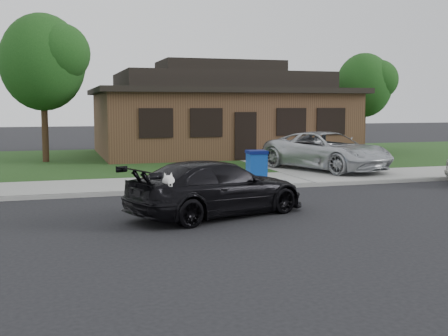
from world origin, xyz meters
name	(u,v)px	position (x,y,z in m)	size (l,w,h in m)	color
ground	(239,213)	(0.00, 0.00, 0.00)	(120.00, 120.00, 0.00)	black
sidewalk	(190,183)	(0.00, 5.00, 0.06)	(60.00, 3.00, 0.12)	gray
curb	(201,190)	(0.00, 3.50, 0.06)	(60.00, 0.12, 0.12)	gray
lawn	(149,160)	(0.00, 13.00, 0.07)	(60.00, 13.00, 0.13)	#193814
driveway	(296,163)	(6.00, 10.00, 0.07)	(4.50, 13.00, 0.14)	gray
sedan	(217,188)	(-0.58, -0.11, 0.65)	(4.79, 3.21, 1.29)	black
minivan	(327,151)	(5.71, 6.53, 0.86)	(2.39, 5.17, 1.44)	#B6B9BD
recycling_bin	(257,166)	(1.99, 4.14, 0.64)	(0.66, 0.69, 1.03)	#0E3F9E
house	(220,114)	(4.00, 15.00, 2.13)	(12.60, 8.60, 4.65)	#422B1C
tree_0	(47,60)	(-4.34, 12.88, 4.48)	(3.78, 3.60, 6.34)	#332114
tree_1	(367,84)	(12.14, 14.40, 3.71)	(3.15, 3.00, 5.25)	#332114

